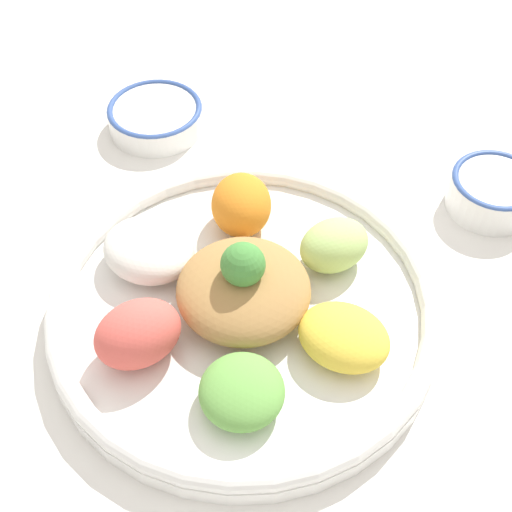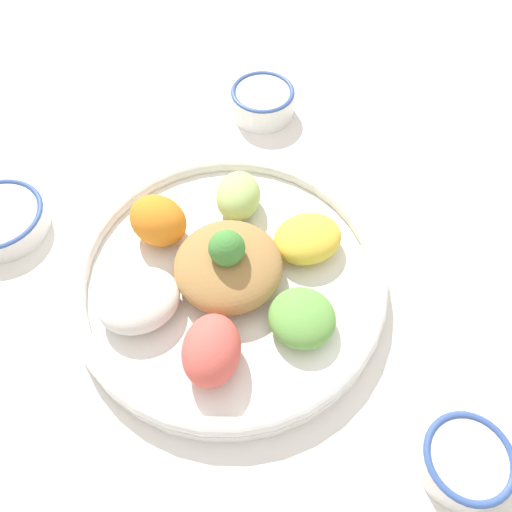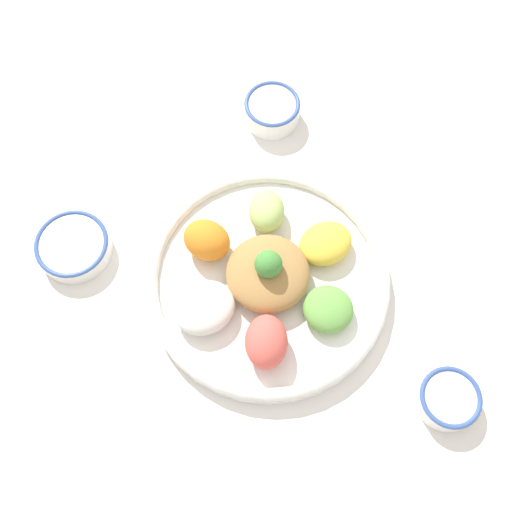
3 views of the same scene
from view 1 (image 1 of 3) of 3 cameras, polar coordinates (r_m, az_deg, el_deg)
The scene contains 4 objects.
ground_plane at distance 0.73m, azimuth 0.81°, elevation -3.06°, with size 2.40×2.40×0.00m, color white.
salad_platter at distance 0.69m, azimuth -1.30°, elevation -3.53°, with size 0.38×0.38×0.10m.
rice_bowl_blue at distance 0.84m, azimuth 18.45°, elevation 4.99°, with size 0.10×0.10×0.04m.
rice_bowl_plain at distance 0.91m, azimuth -8.04°, elevation 11.04°, with size 0.12×0.12×0.03m.
Camera 1 is at (-0.36, -0.26, 0.58)m, focal length 50.00 mm.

